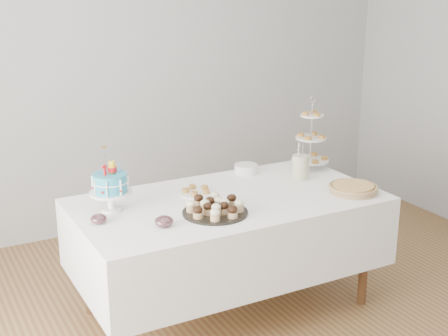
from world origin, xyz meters
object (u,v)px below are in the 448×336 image
pastry_plate (197,191)px  jam_bowl_a (164,221)px  tiered_stand (311,138)px  plate_stack (246,169)px  jam_bowl_b (99,219)px  pie (353,188)px  birthday_cake (111,194)px  cupcake_tray (215,207)px  utensil_pitcher (300,166)px  table (228,232)px

pastry_plate → jam_bowl_a: jam_bowl_a is taller
tiered_stand → plate_stack: 0.52m
plate_stack → jam_bowl_a: plate_stack is taller
jam_bowl_b → tiered_stand: bearing=10.3°
pastry_plate → jam_bowl_a: bearing=-134.5°
pie → jam_bowl_a: jam_bowl_a is taller
birthday_cake → pastry_plate: 0.59m
plate_stack → pastry_plate: (-0.49, -0.22, -0.02)m
cupcake_tray → jam_bowl_a: (-0.34, -0.04, -0.01)m
birthday_cake → pie: (1.48, -0.43, -0.08)m
birthday_cake → cupcake_tray: 0.62m
tiered_stand → utensil_pitcher: (-0.21, -0.18, -0.13)m
pastry_plate → utensil_pitcher: bearing=-4.6°
cupcake_tray → pie: 0.96m
tiered_stand → jam_bowl_a: 1.48m
birthday_cake → jam_bowl_b: birthday_cake is taller
pie → table: bearing=160.0°
tiered_stand → pastry_plate: tiered_stand is taller
tiered_stand → plate_stack: tiered_stand is taller
plate_stack → jam_bowl_a: (-0.90, -0.63, -0.00)m
tiered_stand → jam_bowl_b: bearing=-169.7°
cupcake_tray → pastry_plate: 0.38m
jam_bowl_b → table: bearing=0.7°
pastry_plate → jam_bowl_b: bearing=-164.9°
cupcake_tray → pastry_plate: (0.06, 0.37, -0.03)m
cupcake_tray → plate_stack: cupcake_tray is taller
jam_bowl_a → birthday_cake: bearing=115.2°
plate_stack → tiered_stand: bearing=-12.4°
jam_bowl_a → tiered_stand: bearing=20.9°
jam_bowl_a → jam_bowl_b: 0.38m
cupcake_tray → tiered_stand: size_ratio=0.74×
cupcake_tray → tiered_stand: tiered_stand is taller
table → jam_bowl_b: size_ratio=20.71×
utensil_pitcher → cupcake_tray: bearing=-141.3°
pie → jam_bowl_b: 1.63m
pie → tiered_stand: 0.61m
cupcake_tray → jam_bowl_a: 0.34m
jam_bowl_a → utensil_pitcher: 1.21m
jam_bowl_a → utensil_pitcher: (1.16, 0.35, 0.06)m
table → plate_stack: (0.36, 0.40, 0.26)m
table → pie: size_ratio=6.00×
table → birthday_cake: bearing=168.2°
table → utensil_pitcher: utensil_pitcher is taller
tiered_stand → jam_bowl_b: 1.72m
table → pastry_plate: bearing=126.2°
utensil_pitcher → pie: bearing=-52.9°
pastry_plate → jam_bowl_a: 0.57m
tiered_stand → jam_bowl_b: size_ratio=5.68×
pie → plate_stack: 0.79m
tiered_stand → utensil_pitcher: bearing=-140.2°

